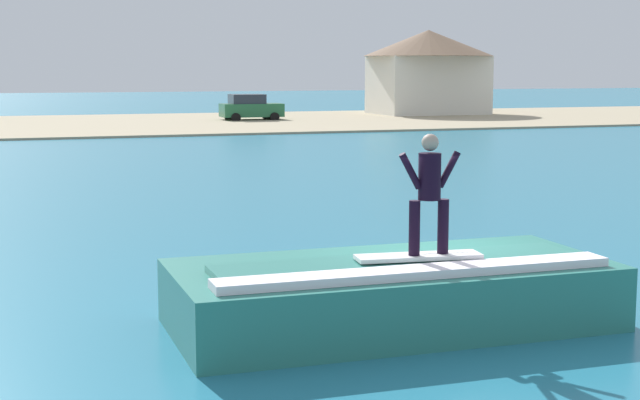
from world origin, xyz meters
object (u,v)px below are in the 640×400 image
(surfboard, at_px, (418,256))
(surfer, at_px, (429,188))
(house_gabled_white, at_px, (428,66))
(car_far_shore, at_px, (250,108))
(wave_crest, at_px, (392,293))

(surfboard, height_order, surfer, surfer)
(surfer, bearing_deg, house_gabled_white, 65.09)
(surfboard, bearing_deg, surfer, -17.26)
(house_gabled_white, bearing_deg, car_far_shore, -166.07)
(wave_crest, height_order, surfer, surfer)
(car_far_shore, bearing_deg, wave_crest, -102.24)
(surfboard, distance_m, house_gabled_white, 61.51)
(surfboard, height_order, car_far_shore, car_far_shore)
(surfer, bearing_deg, surfboard, 162.74)
(wave_crest, distance_m, house_gabled_white, 61.36)
(surfer, relative_size, car_far_shore, 0.41)
(wave_crest, bearing_deg, surfer, -42.49)
(wave_crest, relative_size, surfboard, 3.43)
(surfer, xyz_separation_m, car_far_shore, (10.80, 51.98, -1.11))
(surfer, xyz_separation_m, house_gabled_white, (25.88, 55.72, 1.75))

